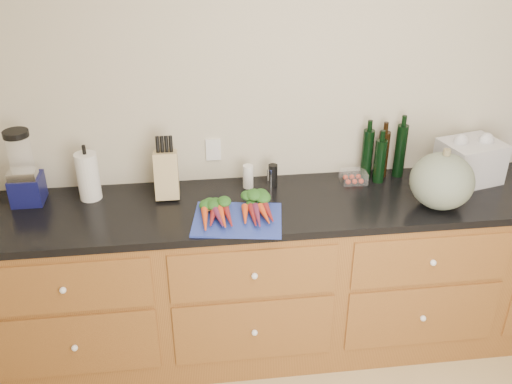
{
  "coord_description": "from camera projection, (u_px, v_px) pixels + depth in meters",
  "views": [
    {
      "loc": [
        -0.71,
        -1.23,
        2.39
      ],
      "look_at": [
        -0.42,
        1.2,
        1.06
      ],
      "focal_mm": 40.0,
      "sensor_mm": 36.0,
      "label": 1
    }
  ],
  "objects": [
    {
      "name": "tomato_box",
      "position": [
        354.0,
        177.0,
        3.12
      ],
      "size": [
        0.14,
        0.11,
        0.06
      ],
      "primitive_type": "cube",
      "color": "white",
      "rests_on": "countertop"
    },
    {
      "name": "canister_chrome",
      "position": [
        271.0,
        177.0,
        3.07
      ],
      "size": [
        0.05,
        0.05,
        0.11
      ],
      "primitive_type": "cylinder",
      "color": "silver",
      "rests_on": "countertop"
    },
    {
      "name": "knife_block",
      "position": [
        166.0,
        175.0,
        2.94
      ],
      "size": [
        0.12,
        0.12,
        0.24
      ],
      "primitive_type": "cube",
      "color": "tan",
      "rests_on": "countertop"
    },
    {
      "name": "paper_towel",
      "position": [
        88.0,
        176.0,
        2.92
      ],
      "size": [
        0.11,
        0.11,
        0.25
      ],
      "primitive_type": "cylinder",
      "color": "silver",
      "rests_on": "countertop"
    },
    {
      "name": "squash",
      "position": [
        442.0,
        181.0,
        2.84
      ],
      "size": [
        0.32,
        0.32,
        0.28
      ],
      "primitive_type": "ellipsoid",
      "color": "#546151",
      "rests_on": "countertop"
    },
    {
      "name": "bottles",
      "position": [
        383.0,
        155.0,
        3.12
      ],
      "size": [
        0.25,
        0.13,
        0.3
      ],
      "color": "black",
      "rests_on": "countertop"
    },
    {
      "name": "cutting_board",
      "position": [
        238.0,
        220.0,
        2.77
      ],
      "size": [
        0.47,
        0.39,
        0.01
      ],
      "primitive_type": "cube",
      "rotation": [
        0.0,
        0.0,
        -0.16
      ],
      "color": "#22369E",
      "rests_on": "countertop"
    },
    {
      "name": "countertop",
      "position": [
        332.0,
        202.0,
        2.98
      ],
      "size": [
        3.64,
        0.62,
        0.04
      ],
      "primitive_type": "cube",
      "color": "black",
      "rests_on": "cabinets"
    },
    {
      "name": "blender_appliance",
      "position": [
        24.0,
        172.0,
        2.86
      ],
      "size": [
        0.15,
        0.15,
        0.39
      ],
      "color": "#0E1045",
      "rests_on": "countertop"
    },
    {
      "name": "grocery_bag",
      "position": [
        470.0,
        161.0,
        3.11
      ],
      "size": [
        0.36,
        0.31,
        0.23
      ],
      "primitive_type": null,
      "rotation": [
        0.0,
        0.0,
        0.24
      ],
      "color": "silver",
      "rests_on": "countertop"
    },
    {
      "name": "wall_back",
      "position": [
        323.0,
        111.0,
        3.08
      ],
      "size": [
        4.1,
        0.05,
        2.6
      ],
      "primitive_type": "cube",
      "color": "beige",
      "rests_on": "ground"
    },
    {
      "name": "carrots",
      "position": [
        237.0,
        210.0,
        2.8
      ],
      "size": [
        0.38,
        0.28,
        0.05
      ],
      "color": "#EA4A1B",
      "rests_on": "cutting_board"
    },
    {
      "name": "grinder_salt",
      "position": [
        248.0,
        176.0,
        3.05
      ],
      "size": [
        0.06,
        0.06,
        0.13
      ],
      "primitive_type": "cylinder",
      "color": "silver",
      "rests_on": "countertop"
    },
    {
      "name": "grinder_pepper",
      "position": [
        273.0,
        175.0,
        3.07
      ],
      "size": [
        0.05,
        0.05,
        0.12
      ],
      "primitive_type": "cylinder",
      "color": "black",
      "rests_on": "countertop"
    },
    {
      "name": "cabinets",
      "position": [
        327.0,
        275.0,
        3.2
      ],
      "size": [
        3.6,
        0.64,
        0.9
      ],
      "color": "brown",
      "rests_on": "ground"
    }
  ]
}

